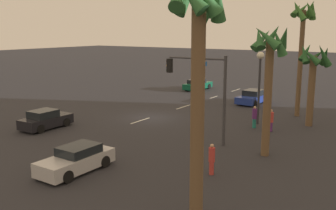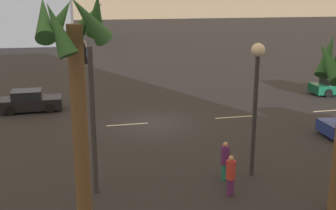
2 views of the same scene
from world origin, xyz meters
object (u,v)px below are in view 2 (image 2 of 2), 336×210
pedestrian_2 (231,175)px  traffic_signal (89,87)px  car_2 (30,101)px  palm_tree_0 (75,64)px  pedestrian_0 (225,160)px  building_2 (20,3)px  streetlamp (256,84)px

pedestrian_2 → traffic_signal: bearing=-30.3°
car_2 → palm_tree_0: size_ratio=0.52×
car_2 → pedestrian_2: pedestrian_2 is taller
traffic_signal → pedestrian_0: bearing=163.3°
traffic_signal → car_2: bearing=-73.4°
building_2 → car_2: bearing=98.0°
traffic_signal → pedestrian_2: size_ratio=3.52×
building_2 → pedestrian_2: bearing=104.5°
car_2 → streetlamp: size_ratio=0.70×
palm_tree_0 → pedestrian_0: bearing=-153.7°
pedestrian_2 → palm_tree_0: palm_tree_0 is taller
car_2 → traffic_signal: 12.51m
traffic_signal → pedestrian_2: 6.62m
pedestrian_2 → palm_tree_0: 7.54m
streetlamp → building_2: building_2 is taller
pedestrian_0 → building_2: size_ratio=0.10×
pedestrian_0 → streetlamp: bearing=-170.3°
palm_tree_0 → building_2: building_2 is taller
car_2 → pedestrian_0: 15.85m
pedestrian_2 → building_2: size_ratio=0.09×
traffic_signal → building_2: building_2 is taller
building_2 → pedestrian_0: bearing=105.0°
car_2 → pedestrian_2: bearing=120.4°
streetlamp → pedestrian_0: (1.33, 0.23, -3.15)m
traffic_signal → palm_tree_0: 4.87m
streetlamp → palm_tree_0: bearing=23.5°
streetlamp → pedestrian_0: 3.42m
pedestrian_2 → building_2: 61.59m
car_2 → traffic_signal: bearing=106.6°
pedestrian_0 → traffic_signal: bearing=-16.7°
car_2 → pedestrian_2: size_ratio=2.44×
building_2 → palm_tree_0: bearing=99.1°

